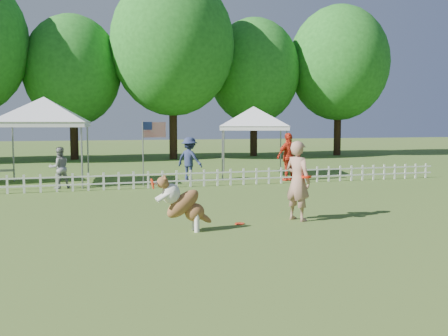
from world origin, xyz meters
name	(u,v)px	position (x,y,z in m)	size (l,w,h in m)	color
ground	(232,227)	(0.00, 0.00, 0.00)	(120.00, 120.00, 0.00)	#38611E
picket_fence	(170,179)	(0.00, 7.00, 0.30)	(22.00, 0.08, 0.60)	white
handler	(298,181)	(1.67, 0.25, 0.92)	(0.67, 0.44, 1.84)	#A37662
dog	(184,204)	(-1.11, -0.19, 0.59)	(1.14, 0.38, 1.18)	brown
frisbee_on_turf	(240,224)	(0.25, 0.23, 0.01)	(0.22, 0.22, 0.02)	red
canopy_tent_left	(45,142)	(-4.16, 9.13, 1.57)	(3.03, 3.03, 3.13)	white
canopy_tent_right	(253,142)	(4.25, 9.98, 1.45)	(2.82, 2.82, 2.91)	white
flag_pole	(143,154)	(-0.84, 7.55, 1.17)	(0.90, 0.09, 2.35)	gray
spectator_a	(59,168)	(-3.67, 7.90, 0.72)	(0.70, 0.54, 1.44)	gray
spectator_b	(190,159)	(1.16, 8.83, 0.85)	(1.10, 0.63, 1.71)	navy
spectator_c	(289,157)	(4.90, 7.76, 0.94)	(1.10, 0.46, 1.88)	red
tree_center_left	(73,81)	(-3.00, 22.50, 4.90)	(6.00, 6.00, 9.80)	#1F621C
tree_center_right	(173,59)	(3.00, 21.00, 6.30)	(7.60, 7.60, 12.60)	#1F621C
tree_right	(254,81)	(9.00, 22.50, 5.20)	(6.20, 6.20, 10.40)	#1F621C
tree_far_right	(338,75)	(15.00, 21.50, 5.70)	(7.00, 7.00, 11.40)	#1F621C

